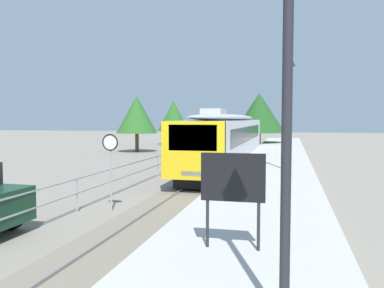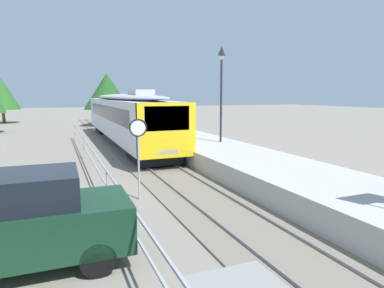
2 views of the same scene
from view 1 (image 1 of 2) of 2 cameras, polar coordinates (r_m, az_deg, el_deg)
name	(u,v)px [view 1 (image 1 of 2)]	position (r m, az deg, el deg)	size (l,w,h in m)	color
ground_plane	(168,175)	(24.15, -3.44, -4.37)	(160.00, 160.00, 0.00)	gray
track_rails	(217,176)	(23.45, 3.61, -4.52)	(3.20, 60.00, 0.14)	slate
commuter_train	(227,137)	(26.92, 5.02, 1.03)	(2.82, 19.91, 3.74)	silver
station_platform	(275,170)	(23.05, 11.61, -3.69)	(3.90, 60.00, 0.90)	#B7B5AD
platform_lamp_near_end	(288,4)	(4.91, 13.49, 18.70)	(0.34, 0.34, 5.35)	#232328
platform_lamp_mid_platform	(290,91)	(19.33, 13.68, 7.30)	(0.34, 0.34, 5.35)	#232328
platform_notice_board	(233,181)	(7.55, 5.81, -5.18)	(1.20, 0.08, 1.80)	#232328
speed_limit_sign	(110,153)	(14.68, -11.46, -1.22)	(0.61, 0.10, 2.81)	#9EA0A5
carpark_fence	(77,187)	(15.01, -15.96, -5.86)	(0.06, 36.06, 1.25)	#9EA0A5
tree_behind_carpark	(174,116)	(52.54, -2.62, 3.96)	(4.15, 4.15, 5.67)	brown
tree_behind_station_far	(137,115)	(40.96, -7.82, 4.15)	(4.11, 4.11, 5.66)	brown
tree_distant_left	(259,113)	(42.03, 9.48, 4.36)	(5.29, 5.29, 5.98)	brown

